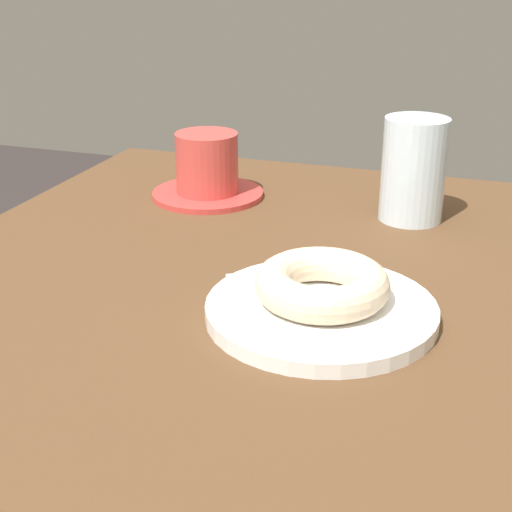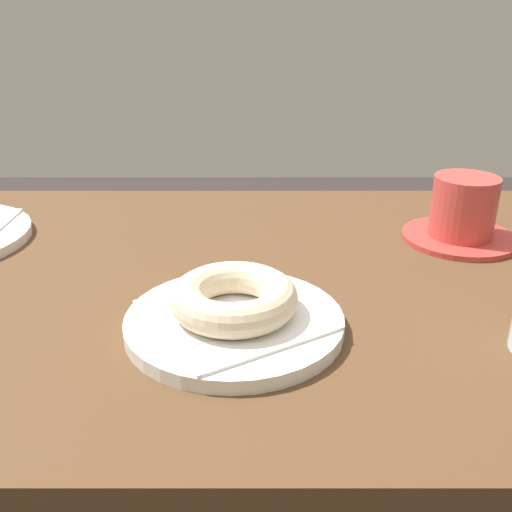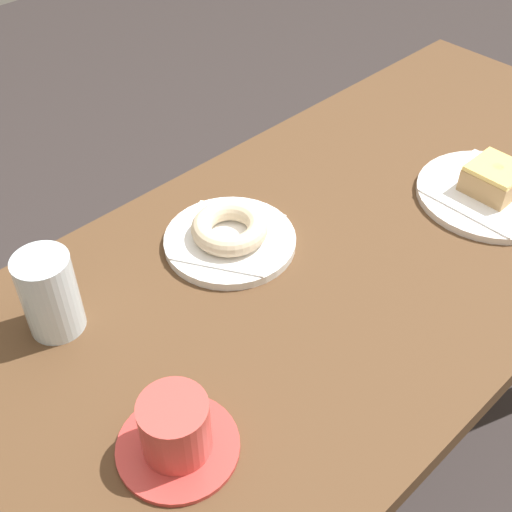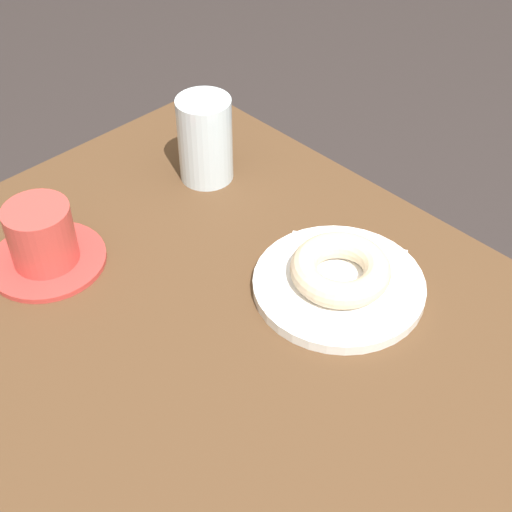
% 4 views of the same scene
% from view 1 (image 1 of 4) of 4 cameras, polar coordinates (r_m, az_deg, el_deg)
% --- Properties ---
extents(plate_sugar_ring, '(0.20, 0.20, 0.01)m').
position_cam_1_polar(plate_sugar_ring, '(0.63, 5.04, -4.21)').
color(plate_sugar_ring, white).
rests_on(plate_sugar_ring, table).
extents(napkin_sugar_ring, '(0.19, 0.19, 0.00)m').
position_cam_1_polar(napkin_sugar_ring, '(0.62, 5.07, -3.55)').
color(napkin_sugar_ring, white).
rests_on(napkin_sugar_ring, plate_sugar_ring).
extents(donut_sugar_ring, '(0.11, 0.11, 0.03)m').
position_cam_1_polar(donut_sugar_ring, '(0.62, 5.12, -2.15)').
color(donut_sugar_ring, beige).
rests_on(donut_sugar_ring, napkin_sugar_ring).
extents(water_glass, '(0.07, 0.07, 0.12)m').
position_cam_1_polar(water_glass, '(0.85, 12.07, 6.53)').
color(water_glass, silver).
rests_on(water_glass, table).
extents(coffee_cup, '(0.14, 0.14, 0.08)m').
position_cam_1_polar(coffee_cup, '(0.92, -3.80, 6.73)').
color(coffee_cup, '#C73B36').
rests_on(coffee_cup, table).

